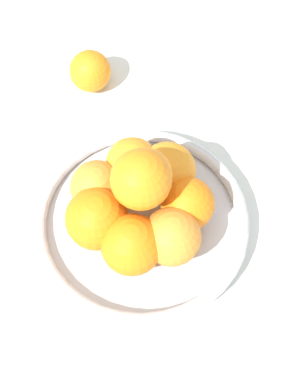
% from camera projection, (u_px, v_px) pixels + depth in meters
% --- Properties ---
extents(ground_plane, '(4.00, 4.00, 0.00)m').
position_uv_depth(ground_plane, '(144.00, 228.00, 0.77)').
color(ground_plane, silver).
extents(fruit_bowl, '(0.30, 0.30, 0.04)m').
position_uv_depth(fruit_bowl, '(144.00, 222.00, 0.76)').
color(fruit_bowl, silver).
rests_on(fruit_bowl, ground_plane).
extents(orange_pile, '(0.20, 0.20, 0.14)m').
position_uv_depth(orange_pile, '(143.00, 199.00, 0.69)').
color(orange_pile, orange).
rests_on(orange_pile, fruit_bowl).
extents(stray_orange, '(0.07, 0.07, 0.07)m').
position_uv_depth(stray_orange, '(93.00, 71.00, 0.87)').
color(stray_orange, orange).
rests_on(stray_orange, ground_plane).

